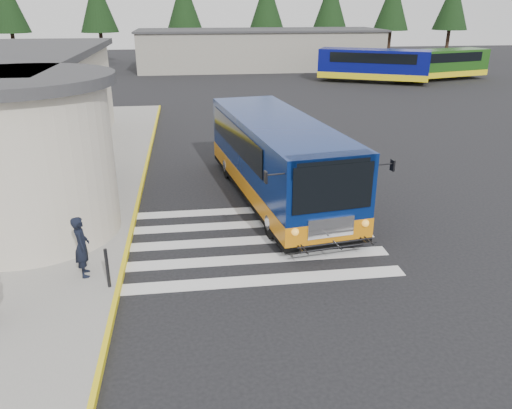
{
  "coord_description": "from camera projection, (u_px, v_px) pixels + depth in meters",
  "views": [
    {
      "loc": [
        -2.06,
        -14.51,
        6.78
      ],
      "look_at": [
        -0.16,
        -0.5,
        1.07
      ],
      "focal_mm": 35.0,
      "sensor_mm": 36.0,
      "label": 1
    }
  ],
  "objects": [
    {
      "name": "bollard",
      "position": [
        107.0,
        268.0,
        12.38
      ],
      "size": [
        0.09,
        0.09,
        1.06
      ],
      "primitive_type": "cylinder",
      "color": "black",
      "rests_on": "sidewalk"
    },
    {
      "name": "far_bus_a",
      "position": [
        374.0,
        64.0,
        45.47
      ],
      "size": [
        10.0,
        6.85,
        2.53
      ],
      "rotation": [
        0.0,
        0.0,
        1.11
      ],
      "color": "#080C5E",
      "rests_on": "ground"
    },
    {
      "name": "transit_bus",
      "position": [
        277.0,
        162.0,
        18.17
      ],
      "size": [
        4.63,
        10.75,
        2.96
      ],
      "rotation": [
        0.0,
        0.0,
        0.15
      ],
      "color": "#071B56",
      "rests_on": "ground"
    },
    {
      "name": "ground",
      "position": [
        259.0,
        229.0,
        16.13
      ],
      "size": [
        140.0,
        140.0,
        0.0
      ],
      "primitive_type": "plane",
      "color": "black",
      "rests_on": "ground"
    },
    {
      "name": "sidewalk",
      "position": [
        6.0,
        196.0,
        18.65
      ],
      "size": [
        10.0,
        34.0,
        0.15
      ],
      "primitive_type": "cube",
      "color": "gray",
      "rests_on": "ground"
    },
    {
      "name": "tree_line",
      "position": [
        253.0,
        3.0,
        60.31
      ],
      "size": [
        58.4,
        4.4,
        10.0
      ],
      "color": "black",
      "rests_on": "ground"
    },
    {
      "name": "pedestrian_a",
      "position": [
        82.0,
        246.0,
        12.82
      ],
      "size": [
        0.52,
        0.67,
        1.65
      ],
      "primitive_type": "imported",
      "rotation": [
        0.0,
        0.0,
        1.79
      ],
      "color": "black",
      "rests_on": "sidewalk"
    },
    {
      "name": "depot_building",
      "position": [
        260.0,
        49.0,
        54.67
      ],
      "size": [
        26.4,
        8.4,
        4.2
      ],
      "color": "gray",
      "rests_on": "ground"
    },
    {
      "name": "far_bus_b",
      "position": [
        441.0,
        63.0,
        47.06
      ],
      "size": [
        9.63,
        4.97,
        2.39
      ],
      "rotation": [
        0.0,
        0.0,
        1.84
      ],
      "color": "#1C4813",
      "rests_on": "ground"
    },
    {
      "name": "curb_strip",
      "position": [
        141.0,
        190.0,
        19.27
      ],
      "size": [
        0.12,
        34.0,
        0.16
      ],
      "primitive_type": "cube",
      "color": "yellow",
      "rests_on": "ground"
    },
    {
      "name": "crosswalk",
      "position": [
        246.0,
        241.0,
        15.33
      ],
      "size": [
        8.0,
        5.35,
        0.01
      ],
      "color": "silver",
      "rests_on": "ground"
    }
  ]
}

